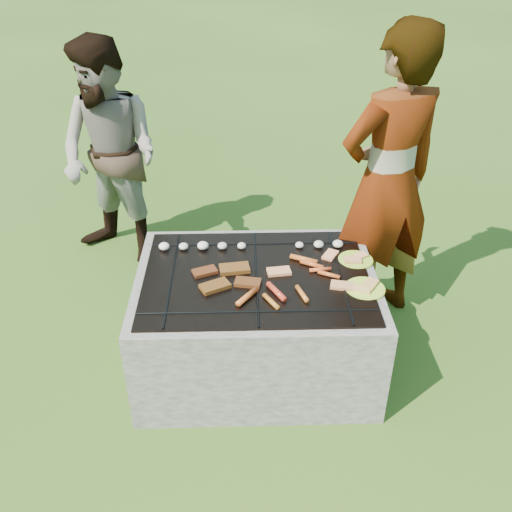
% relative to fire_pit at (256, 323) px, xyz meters
% --- Properties ---
extents(lawn, '(60.00, 60.00, 0.00)m').
position_rel_fire_pit_xyz_m(lawn, '(0.00, 0.00, -0.28)').
color(lawn, '#264511').
rests_on(lawn, ground).
extents(fire_pit, '(1.30, 1.00, 0.62)m').
position_rel_fire_pit_xyz_m(fire_pit, '(0.00, 0.00, 0.00)').
color(fire_pit, gray).
rests_on(fire_pit, ground).
extents(mushrooms, '(1.06, 0.06, 0.04)m').
position_rel_fire_pit_xyz_m(mushrooms, '(-0.07, 0.27, 0.35)').
color(mushrooms, white).
rests_on(mushrooms, fire_pit).
extents(pork_slabs, '(0.38, 0.29, 0.02)m').
position_rel_fire_pit_xyz_m(pork_slabs, '(-0.16, -0.03, 0.34)').
color(pork_slabs, brown).
rests_on(pork_slabs, fire_pit).
extents(sausages, '(0.56, 0.49, 0.03)m').
position_rel_fire_pit_xyz_m(sausages, '(0.17, -0.09, 0.34)').
color(sausages, '#DA5F24').
rests_on(sausages, fire_pit).
extents(bread_on_grate, '(0.45, 0.41, 0.02)m').
position_rel_fire_pit_xyz_m(bread_on_grate, '(0.31, 0.01, 0.34)').
color(bread_on_grate, '#DBB570').
rests_on(bread_on_grate, fire_pit).
extents(plate_far, '(0.20, 0.20, 0.03)m').
position_rel_fire_pit_xyz_m(plate_far, '(0.56, 0.14, 0.33)').
color(plate_far, '#D1E937').
rests_on(plate_far, fire_pit).
extents(plate_near, '(0.25, 0.25, 0.03)m').
position_rel_fire_pit_xyz_m(plate_near, '(0.56, -0.14, 0.33)').
color(plate_near, yellow).
rests_on(plate_near, fire_pit).
extents(cook, '(0.79, 0.67, 1.83)m').
position_rel_fire_pit_xyz_m(cook, '(0.78, 0.49, 0.63)').
color(cook, gray).
rests_on(cook, ground).
extents(bystander, '(0.98, 0.92, 1.60)m').
position_rel_fire_pit_xyz_m(bystander, '(-0.98, 1.21, 0.52)').
color(bystander, gray).
rests_on(bystander, ground).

